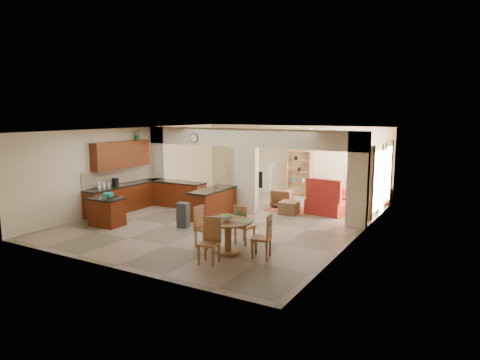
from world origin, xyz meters
The scene contains 39 objects.
floor centered at (0.00, 0.00, 0.00)m, with size 10.00×10.00×0.00m, color #866F5D.
ceiling centered at (0.00, 0.00, 2.80)m, with size 10.00×10.00×0.00m, color white.
wall_back centered at (0.00, 5.00, 1.40)m, with size 8.00×8.00×0.00m, color beige.
wall_front centered at (0.00, -5.00, 1.40)m, with size 8.00×8.00×0.00m, color beige.
wall_left centered at (-4.00, 0.00, 1.40)m, with size 10.00×10.00×0.00m, color beige.
wall_right centered at (4.00, 0.00, 1.40)m, with size 10.00×10.00×0.00m, color beige.
partition_left_pier centered at (-3.70, 1.00, 1.40)m, with size 0.60×0.25×2.80m, color beige.
partition_center_pier centered at (0.00, 1.00, 1.10)m, with size 0.80×0.25×2.20m, color beige.
partition_right_pier centered at (3.70, 1.00, 1.40)m, with size 0.60×0.25×2.80m, color beige.
partition_header centered at (0.00, 1.00, 2.50)m, with size 8.00×0.25×0.60m, color beige.
kitchen_counter centered at (-3.26, -0.25, 0.46)m, with size 2.52×3.29×1.48m.
upper_cabinets centered at (-3.82, -0.80, 1.92)m, with size 0.35×2.40×0.90m, color #461908.
peninsula centered at (-0.60, -0.11, 0.46)m, with size 0.70×1.85×0.91m.
wall_clock centered at (-2.00, 0.85, 2.45)m, with size 0.34×0.34×0.03m, color #492818.
rug centered at (1.20, 2.10, 0.01)m, with size 1.60×1.30×0.01m, color #964336.
fireplace centered at (-1.60, 4.83, 0.61)m, with size 1.60×0.35×1.20m.
shelving_unit centered at (0.35, 4.82, 0.90)m, with size 1.00×0.32×1.80m, color #9E6936.
window_a centered at (3.97, 2.30, 1.20)m, with size 0.02×0.90×1.90m, color white.
window_b centered at (3.97, 4.00, 1.20)m, with size 0.02×0.90×1.90m, color white.
glazed_door centered at (3.97, 3.15, 1.05)m, with size 0.02×0.70×2.10m, color white.
drape_a_left centered at (3.93, 1.70, 1.20)m, with size 0.10×0.28×2.30m, color #3D1A18.
drape_a_right centered at (3.93, 2.90, 1.20)m, with size 0.10×0.28×2.30m, color #3D1A18.
drape_b_left centered at (3.93, 3.40, 1.20)m, with size 0.10×0.28×2.30m, color #3D1A18.
drape_b_right centered at (3.93, 4.60, 1.20)m, with size 0.10×0.28×2.30m, color #3D1A18.
ceiling_fan centered at (1.50, 3.00, 2.56)m, with size 1.00×1.00×0.10m, color white.
kitchen_island centered at (-2.75, -2.55, 0.42)m, with size 1.00×0.74×0.84m.
teal_bowl centered at (-2.70, -2.51, 0.91)m, with size 0.30×0.30×0.14m, color #149077.
trash_can centered at (-0.67, -1.58, 0.34)m, with size 0.32×0.27×0.67m, color #303032.
dining_table centered at (1.67, -2.90, 0.52)m, with size 1.16×1.16×0.79m.
fruit_bowl centered at (1.66, -2.97, 0.88)m, with size 0.32×0.32×0.17m, color #63C029.
sofa centered at (3.30, 3.63, 0.40)m, with size 1.06×2.72×0.79m, color maroon.
chaise centered at (2.42, 2.20, 0.24)m, with size 1.20×0.98×0.48m, color maroon.
armchair centered at (0.71, 2.35, 0.33)m, with size 0.70×0.72×0.66m, color maroon.
ottoman centered at (1.35, 1.49, 0.21)m, with size 0.58×0.58×0.42m, color maroon.
plant centered at (-3.82, 0.00, 2.55)m, with size 0.32×0.27×0.35m, color #144B16.
chair_north centered at (1.64, -2.15, 0.55)m, with size 0.49×0.49×1.02m.
chair_east centered at (2.58, -2.77, 0.55)m, with size 0.50×0.50×1.02m.
chair_south centered at (1.66, -3.65, 0.55)m, with size 0.48×0.48×1.02m.
chair_west centered at (0.84, -2.77, 0.55)m, with size 0.44×0.43×1.02m.
Camera 1 is at (6.80, -11.30, 3.32)m, focal length 32.00 mm.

